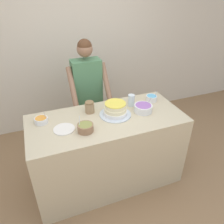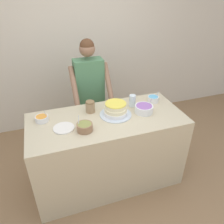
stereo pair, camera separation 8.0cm
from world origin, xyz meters
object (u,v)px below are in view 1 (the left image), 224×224
at_px(frosting_bowl_orange, 41,120).
at_px(ceramic_plate, 64,129).
at_px(frosting_bowl_blue, 151,98).
at_px(drinking_glass, 131,100).
at_px(frosting_bowl_purple, 143,108).
at_px(frosting_bowl_olive, 85,127).
at_px(person_baker, 87,88).
at_px(cake, 115,110).
at_px(stoneware_jar, 90,107).

distance_m(frosting_bowl_orange, ceramic_plate, 0.29).
relative_size(frosting_bowl_orange, ceramic_plate, 0.69).
bearing_deg(frosting_bowl_blue, frosting_bowl_orange, -179.36).
xyz_separation_m(frosting_bowl_orange, drinking_glass, (1.02, -0.01, 0.04)).
bearing_deg(frosting_bowl_purple, frosting_bowl_olive, -169.35).
xyz_separation_m(person_baker, drinking_glass, (0.38, -0.54, 0.01)).
xyz_separation_m(frosting_bowl_purple, frosting_bowl_olive, (-0.70, -0.13, -0.00)).
relative_size(frosting_bowl_purple, frosting_bowl_olive, 1.26).
relative_size(cake, ceramic_plate, 1.65).
distance_m(frosting_bowl_olive, ceramic_plate, 0.22).
relative_size(frosting_bowl_olive, drinking_glass, 1.16).
bearing_deg(frosting_bowl_purple, stoneware_jar, 160.34).
height_order(frosting_bowl_olive, ceramic_plate, frosting_bowl_olive).
bearing_deg(cake, ceramic_plate, -172.11).
bearing_deg(cake, frosting_bowl_purple, -8.52).
relative_size(frosting_bowl_olive, stoneware_jar, 1.25).
relative_size(cake, frosting_bowl_blue, 2.27).
bearing_deg(frosting_bowl_purple, frosting_bowl_orange, 170.83).
bearing_deg(stoneware_jar, ceramic_plate, -144.89).
relative_size(frosting_bowl_blue, stoneware_jar, 1.18).
relative_size(person_baker, frosting_bowl_purple, 7.77).
bearing_deg(stoneware_jar, frosting_bowl_blue, -0.76).
distance_m(frosting_bowl_blue, frosting_bowl_purple, 0.29).
bearing_deg(drinking_glass, person_baker, 125.12).
xyz_separation_m(frosting_bowl_blue, stoneware_jar, (-0.78, 0.01, 0.03)).
bearing_deg(person_baker, frosting_bowl_purple, -57.82).
distance_m(cake, frosting_bowl_blue, 0.55).
bearing_deg(cake, frosting_bowl_olive, -155.00).
relative_size(frosting_bowl_blue, drinking_glass, 1.10).
relative_size(frosting_bowl_orange, stoneware_jar, 1.13).
height_order(cake, frosting_bowl_blue, frosting_bowl_blue).
height_order(frosting_bowl_blue, frosting_bowl_orange, frosting_bowl_blue).
bearing_deg(drinking_glass, frosting_bowl_orange, 179.69).
relative_size(person_baker, cake, 4.55).
xyz_separation_m(frosting_bowl_orange, frosting_bowl_olive, (0.39, -0.31, 0.01)).
height_order(frosting_bowl_purple, frosting_bowl_orange, frosting_bowl_purple).
distance_m(cake, ceramic_plate, 0.59).
relative_size(person_baker, frosting_bowl_olive, 9.80).
height_order(cake, frosting_bowl_olive, frosting_bowl_olive).
distance_m(ceramic_plate, stoneware_jar, 0.41).
xyz_separation_m(person_baker, frosting_bowl_orange, (-0.64, -0.53, -0.02)).
distance_m(frosting_bowl_olive, stoneware_jar, 0.36).
bearing_deg(person_baker, ceramic_plate, -121.00).
bearing_deg(frosting_bowl_orange, drinking_glass, -0.31).
height_order(person_baker, stoneware_jar, person_baker).
relative_size(cake, stoneware_jar, 2.69).
bearing_deg(frosting_bowl_orange, ceramic_plate, -46.89).
bearing_deg(frosting_bowl_olive, person_baker, 73.22).
height_order(frosting_bowl_blue, ceramic_plate, frosting_bowl_blue).
distance_m(frosting_bowl_purple, stoneware_jar, 0.60).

